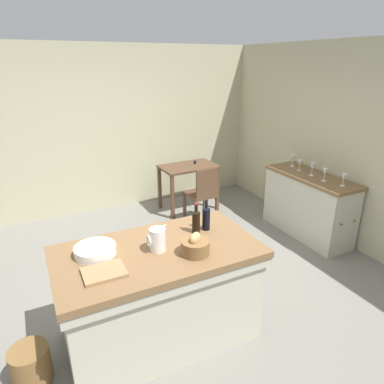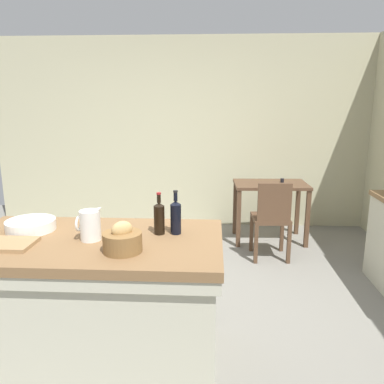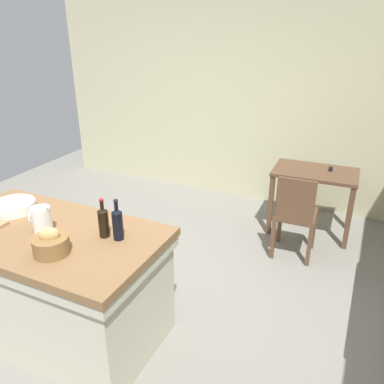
{
  "view_description": "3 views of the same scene",
  "coord_description": "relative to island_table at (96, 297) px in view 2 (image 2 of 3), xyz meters",
  "views": [
    {
      "loc": [
        -1.18,
        -2.88,
        2.33
      ],
      "look_at": [
        0.38,
        0.25,
        0.99
      ],
      "focal_mm": 31.97,
      "sensor_mm": 36.0,
      "label": 1
    },
    {
      "loc": [
        0.44,
        -2.89,
        1.76
      ],
      "look_at": [
        0.25,
        0.47,
        0.96
      ],
      "focal_mm": 36.44,
      "sensor_mm": 36.0,
      "label": 2
    },
    {
      "loc": [
        1.64,
        -2.32,
        2.26
      ],
      "look_at": [
        0.36,
        0.4,
        0.95
      ],
      "focal_mm": 36.62,
      "sensor_mm": 36.0,
      "label": 3
    }
  ],
  "objects": [
    {
      "name": "wine_bottle_dark",
      "position": [
        0.53,
        0.13,
        0.53
      ],
      "size": [
        0.07,
        0.07,
        0.3
      ],
      "color": "black",
      "rests_on": "island_table"
    },
    {
      "name": "wooden_chair",
      "position": [
        1.42,
        1.85,
        0.01
      ],
      "size": [
        0.42,
        0.42,
        0.9
      ],
      "color": "#513826",
      "rests_on": "ground"
    },
    {
      "name": "wash_bowl",
      "position": [
        -0.47,
        0.15,
        0.45
      ],
      "size": [
        0.33,
        0.33,
        0.07
      ],
      "primitive_type": "cylinder",
      "color": "white",
      "rests_on": "island_table"
    },
    {
      "name": "wine_bottle_amber",
      "position": [
        0.42,
        0.12,
        0.52
      ],
      "size": [
        0.07,
        0.07,
        0.28
      ],
      "color": "black",
      "rests_on": "island_table"
    },
    {
      "name": "writing_desk",
      "position": [
        1.49,
        2.47,
        0.15
      ],
      "size": [
        0.92,
        0.59,
        0.8
      ],
      "color": "#513826",
      "rests_on": "ground"
    },
    {
      "name": "ground_plane",
      "position": [
        0.33,
        0.56,
        -0.48
      ],
      "size": [
        6.76,
        6.76,
        0.0
      ],
      "primitive_type": "plane",
      "color": "slate"
    },
    {
      "name": "wall_back",
      "position": [
        0.33,
        3.16,
        0.82
      ],
      "size": [
        5.32,
        0.12,
        2.6
      ],
      "primitive_type": "cube",
      "color": "#B7B28E",
      "rests_on": "ground"
    },
    {
      "name": "island_table",
      "position": [
        0.0,
        0.0,
        0.0
      ],
      "size": [
        1.67,
        0.92,
        0.89
      ],
      "color": "brown",
      "rests_on": "ground"
    },
    {
      "name": "bread_basket",
      "position": [
        0.25,
        -0.2,
        0.48
      ],
      "size": [
        0.23,
        0.23,
        0.19
      ],
      "color": "brown",
      "rests_on": "island_table"
    },
    {
      "name": "cutting_board",
      "position": [
        -0.47,
        -0.15,
        0.42
      ],
      "size": [
        0.31,
        0.24,
        0.02
      ],
      "primitive_type": "cube",
      "rotation": [
        0.0,
        0.0,
        -0.01
      ],
      "color": "#99754C",
      "rests_on": "island_table"
    },
    {
      "name": "pitcher",
      "position": [
        -0.0,
        -0.02,
        0.51
      ],
      "size": [
        0.17,
        0.13,
        0.24
      ],
      "color": "white",
      "rests_on": "island_table"
    }
  ]
}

